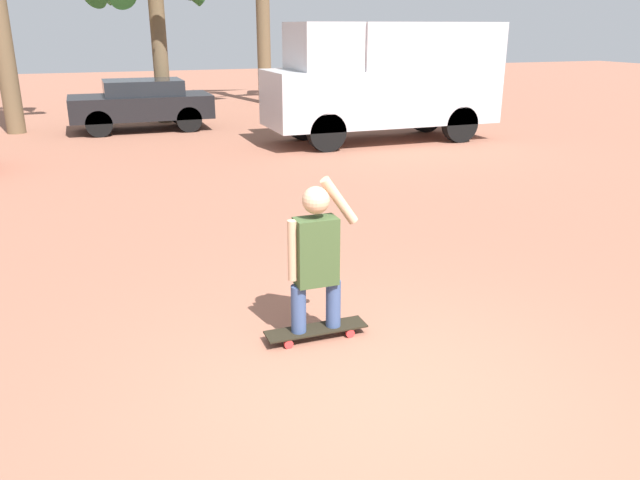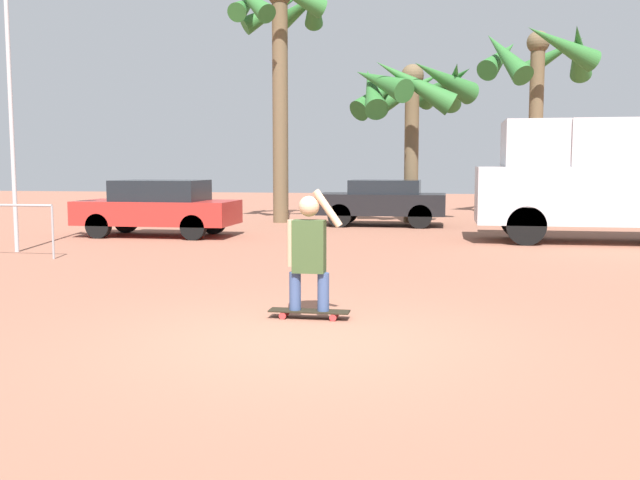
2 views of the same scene
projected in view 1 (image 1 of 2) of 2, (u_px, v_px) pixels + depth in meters
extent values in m
plane|color=#935B47|center=(379.00, 393.00, 5.01)|extent=(80.00, 80.00, 0.00)
cube|color=black|center=(316.00, 329.00, 5.88)|extent=(0.97, 0.24, 0.02)
cylinder|color=red|center=(289.00, 344.00, 5.70)|extent=(0.08, 0.03, 0.08)
cylinder|color=red|center=(282.00, 334.00, 5.88)|extent=(0.08, 0.03, 0.08)
cylinder|color=red|center=(350.00, 333.00, 5.90)|extent=(0.08, 0.03, 0.08)
cylinder|color=red|center=(342.00, 324.00, 6.08)|extent=(0.08, 0.03, 0.08)
cylinder|color=#384C7A|center=(299.00, 309.00, 5.74)|extent=(0.14, 0.14, 0.46)
cylinder|color=#384C7A|center=(333.00, 303.00, 5.86)|extent=(0.14, 0.14, 0.46)
cube|color=#384C28|center=(316.00, 251.00, 5.62)|extent=(0.38, 0.22, 0.63)
sphere|color=tan|center=(316.00, 200.00, 5.47)|extent=(0.25, 0.25, 0.25)
cylinder|color=tan|center=(293.00, 251.00, 5.54)|extent=(0.09, 0.09, 0.56)
cylinder|color=tan|center=(339.00, 201.00, 5.55)|extent=(0.36, 0.09, 0.46)
cylinder|color=black|center=(327.00, 132.00, 14.58)|extent=(0.91, 0.28, 0.91)
cylinder|color=black|center=(303.00, 122.00, 16.11)|extent=(0.91, 0.28, 0.91)
cylinder|color=black|center=(460.00, 124.00, 15.77)|extent=(0.91, 0.28, 0.91)
cylinder|color=black|center=(426.00, 116.00, 17.30)|extent=(0.91, 0.28, 0.91)
cube|color=#BCBCC1|center=(311.00, 99.00, 15.10)|extent=(2.04, 2.01, 1.35)
cube|color=black|center=(294.00, 88.00, 14.87)|extent=(0.04, 1.71, 0.68)
cube|color=#BCBCC1|center=(418.00, 73.00, 15.88)|extent=(3.79, 2.01, 2.45)
cube|color=#BCBCC1|center=(322.00, 46.00, 14.80)|extent=(1.43, 1.85, 1.09)
cylinder|color=black|center=(99.00, 124.00, 16.53)|extent=(0.70, 0.22, 0.70)
cylinder|color=black|center=(97.00, 116.00, 17.93)|extent=(0.70, 0.22, 0.70)
cylinder|color=black|center=(189.00, 119.00, 17.31)|extent=(0.70, 0.22, 0.70)
cylinder|color=black|center=(180.00, 112.00, 18.71)|extent=(0.70, 0.22, 0.70)
cube|color=black|center=(141.00, 106.00, 17.51)|extent=(3.83, 1.80, 0.63)
cube|color=black|center=(143.00, 87.00, 17.38)|extent=(2.11, 1.58, 0.41)
cylinder|color=brown|center=(263.00, 18.00, 23.04)|extent=(0.51, 0.51, 6.22)
cylinder|color=brown|center=(159.00, 43.00, 18.54)|extent=(0.45, 0.45, 4.67)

